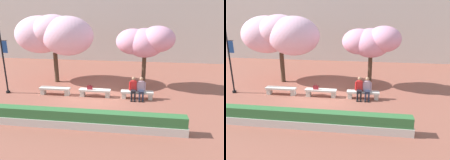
% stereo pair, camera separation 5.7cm
% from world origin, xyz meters
% --- Properties ---
extents(ground_plane, '(100.00, 100.00, 0.00)m').
position_xyz_m(ground_plane, '(0.00, 0.00, 0.00)').
color(ground_plane, '#8E5142').
extents(building_facade, '(28.00, 4.00, 10.89)m').
position_xyz_m(building_facade, '(0.00, 12.03, 5.45)').
color(building_facade, beige).
rests_on(building_facade, ground).
extents(stone_bench_west_end, '(1.85, 0.43, 0.45)m').
position_xyz_m(stone_bench_west_end, '(-2.45, 0.00, 0.30)').
color(stone_bench_west_end, beige).
rests_on(stone_bench_west_end, ground).
extents(stone_bench_near_west, '(1.85, 0.43, 0.45)m').
position_xyz_m(stone_bench_near_west, '(0.00, 0.00, 0.30)').
color(stone_bench_near_west, beige).
rests_on(stone_bench_near_west, ground).
extents(stone_bench_center, '(1.85, 0.43, 0.45)m').
position_xyz_m(stone_bench_center, '(2.45, 0.00, 0.30)').
color(stone_bench_center, beige).
rests_on(stone_bench_center, ground).
extents(person_seated_left, '(0.51, 0.69, 1.29)m').
position_xyz_m(person_seated_left, '(2.24, -0.05, 0.70)').
color(person_seated_left, black).
rests_on(person_seated_left, ground).
extents(person_seated_right, '(0.51, 0.70, 1.29)m').
position_xyz_m(person_seated_right, '(2.67, -0.05, 0.70)').
color(person_seated_right, black).
rests_on(person_seated_right, ground).
extents(handbag, '(0.30, 0.15, 0.34)m').
position_xyz_m(handbag, '(-0.29, -0.03, 0.58)').
color(handbag, '#A3232D').
rests_on(handbag, stone_bench_near_west).
extents(cherry_tree_main, '(3.64, 2.61, 3.99)m').
position_xyz_m(cherry_tree_main, '(2.80, 2.11, 3.00)').
color(cherry_tree_main, '#473323').
rests_on(cherry_tree_main, ground).
extents(cherry_tree_secondary, '(5.53, 3.69, 4.64)m').
position_xyz_m(cherry_tree_secondary, '(-3.28, 2.49, 3.35)').
color(cherry_tree_secondary, '#473323').
rests_on(cherry_tree_secondary, ground).
extents(lamp_post_with_banner, '(0.54, 0.28, 4.39)m').
position_xyz_m(lamp_post_with_banner, '(-5.44, -0.09, 2.62)').
color(lamp_post_with_banner, black).
rests_on(lamp_post_with_banner, ground).
extents(planter_hedge_foreground, '(9.15, 0.50, 0.80)m').
position_xyz_m(planter_hedge_foreground, '(0.00, -3.65, 0.39)').
color(planter_hedge_foreground, beige).
rests_on(planter_hedge_foreground, ground).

